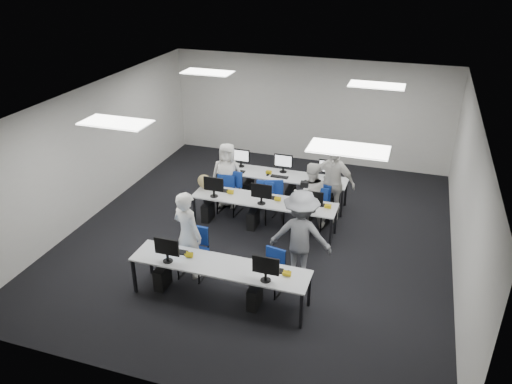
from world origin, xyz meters
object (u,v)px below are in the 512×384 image
(desk_mid, at_px, (264,202))
(chair_3, at_px, (274,209))
(photographer, at_px, (301,235))
(chair_5, at_px, (229,195))
(student_2, at_px, (227,175))
(desk_front, at_px, (219,267))
(chair_0, at_px, (194,261))
(chair_2, at_px, (230,200))
(student_3, at_px, (332,183))
(chair_7, at_px, (319,209))
(chair_6, at_px, (268,202))
(student_0, at_px, (188,235))
(chair_4, at_px, (317,213))
(chair_1, at_px, (271,279))
(student_1, at_px, (310,195))

(desk_mid, distance_m, chair_3, 0.61)
(chair_3, bearing_deg, photographer, -81.65)
(chair_5, relative_size, student_2, 0.57)
(desk_front, bearing_deg, chair_5, 108.53)
(desk_front, height_order, chair_3, chair_3)
(chair_0, height_order, chair_2, chair_0)
(desk_mid, xyz_separation_m, chair_2, (-1.01, 0.55, -0.38))
(chair_3, xyz_separation_m, student_3, (1.20, 0.48, 0.61))
(chair_3, xyz_separation_m, chair_7, (0.98, 0.31, 0.00))
(chair_2, distance_m, chair_3, 1.12)
(chair_6, distance_m, chair_7, 1.22)
(chair_6, height_order, student_0, student_0)
(desk_mid, bearing_deg, chair_6, 100.03)
(student_0, bearing_deg, chair_6, -83.22)
(desk_front, relative_size, chair_4, 3.40)
(chair_2, relative_size, chair_4, 1.03)
(chair_1, xyz_separation_m, student_1, (0.13, 2.59, 0.50))
(chair_1, relative_size, student_1, 0.54)
(chair_1, bearing_deg, chair_4, 94.14)
(chair_7, xyz_separation_m, student_3, (0.22, 0.17, 0.61))
(student_0, bearing_deg, desk_mid, -91.44)
(chair_2, bearing_deg, chair_3, 1.77)
(desk_mid, bearing_deg, photographer, -51.57)
(chair_5, relative_size, chair_6, 1.00)
(chair_2, relative_size, student_2, 0.61)
(desk_mid, xyz_separation_m, chair_3, (0.10, 0.46, -0.39))
(chair_5, distance_m, chair_6, 1.01)
(student_1, relative_size, photographer, 0.84)
(desk_front, distance_m, chair_1, 1.04)
(chair_7, height_order, photographer, photographer)
(chair_2, height_order, chair_5, chair_2)
(chair_1, distance_m, chair_7, 2.87)
(chair_0, height_order, chair_3, chair_0)
(chair_1, bearing_deg, student_0, -170.12)
(chair_1, distance_m, student_2, 3.59)
(desk_front, relative_size, chair_1, 3.90)
(chair_5, height_order, student_3, student_3)
(desk_mid, distance_m, chair_7, 1.38)
(chair_6, relative_size, student_2, 0.57)
(chair_6, relative_size, chair_7, 0.97)
(chair_2, distance_m, photographer, 3.04)
(student_2, distance_m, photographer, 3.32)
(photographer, bearing_deg, chair_7, -91.07)
(chair_2, relative_size, photographer, 0.53)
(desk_front, distance_m, desk_mid, 2.60)
(chair_3, distance_m, chair_5, 1.30)
(chair_3, distance_m, student_1, 0.94)
(chair_6, relative_size, student_3, 0.49)
(student_1, xyz_separation_m, photographer, (0.25, -1.98, 0.14))
(chair_6, bearing_deg, desk_front, -84.50)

